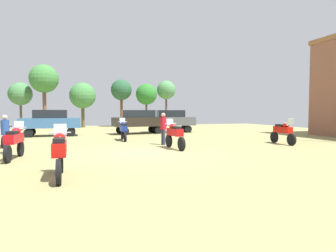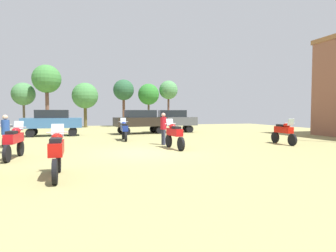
{
  "view_description": "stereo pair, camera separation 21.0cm",
  "coord_description": "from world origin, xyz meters",
  "px_view_note": "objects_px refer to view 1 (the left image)",
  "views": [
    {
      "loc": [
        -2.84,
        -12.51,
        1.9
      ],
      "look_at": [
        1.7,
        2.17,
        1.11
      ],
      "focal_mm": 30.26,
      "sensor_mm": 36.0,
      "label": 1
    },
    {
      "loc": [
        -2.64,
        -12.57,
        1.9
      ],
      "look_at": [
        1.7,
        2.17,
        1.11
      ],
      "focal_mm": 30.26,
      "sensor_mm": 36.0,
      "label": 2
    }
  ],
  "objects_px": {
    "motorcycle_3": "(7,133)",
    "car_4": "(171,119)",
    "motorcycle_8": "(60,152)",
    "motorcycle_10": "(283,131)",
    "car_2": "(51,121)",
    "tree_1": "(83,96)",
    "tree_2": "(44,79)",
    "person_2": "(5,131)",
    "tree_8": "(121,90)",
    "motorcycle_1": "(175,134)",
    "person_1": "(163,126)",
    "car_1": "(139,120)",
    "tree_7": "(20,94)",
    "motorcycle_12": "(15,141)",
    "tree_4": "(146,94)",
    "motorcycle_13": "(124,129)",
    "tree_6": "(166,90)"
  },
  "relations": [
    {
      "from": "motorcycle_10",
      "to": "tree_8",
      "type": "height_order",
      "value": "tree_8"
    },
    {
      "from": "motorcycle_8",
      "to": "car_1",
      "type": "distance_m",
      "value": 15.92
    },
    {
      "from": "motorcycle_1",
      "to": "motorcycle_3",
      "type": "distance_m",
      "value": 9.08
    },
    {
      "from": "motorcycle_1",
      "to": "car_1",
      "type": "relative_size",
      "value": 0.49
    },
    {
      "from": "motorcycle_3",
      "to": "motorcycle_12",
      "type": "xyz_separation_m",
      "value": [
        1.32,
        -4.73,
        0.02
      ]
    },
    {
      "from": "motorcycle_8",
      "to": "person_2",
      "type": "height_order",
      "value": "person_2"
    },
    {
      "from": "motorcycle_10",
      "to": "tree_8",
      "type": "relative_size",
      "value": 0.38
    },
    {
      "from": "tree_7",
      "to": "tree_8",
      "type": "height_order",
      "value": "tree_8"
    },
    {
      "from": "motorcycle_3",
      "to": "car_2",
      "type": "xyz_separation_m",
      "value": [
        1.64,
        6.15,
        0.46
      ]
    },
    {
      "from": "motorcycle_10",
      "to": "tree_1",
      "type": "xyz_separation_m",
      "value": [
        -10.87,
        21.34,
        2.99
      ]
    },
    {
      "from": "motorcycle_3",
      "to": "tree_2",
      "type": "relative_size",
      "value": 0.3
    },
    {
      "from": "motorcycle_10",
      "to": "car_1",
      "type": "xyz_separation_m",
      "value": [
        -6.43,
        9.92,
        0.44
      ]
    },
    {
      "from": "car_1",
      "to": "tree_4",
      "type": "bearing_deg",
      "value": -24.27
    },
    {
      "from": "motorcycle_1",
      "to": "tree_6",
      "type": "xyz_separation_m",
      "value": [
        5.97,
        21.2,
        3.84
      ]
    },
    {
      "from": "motorcycle_3",
      "to": "motorcycle_10",
      "type": "relative_size",
      "value": 0.97
    },
    {
      "from": "tree_6",
      "to": "tree_8",
      "type": "distance_m",
      "value": 5.65
    },
    {
      "from": "car_2",
      "to": "person_1",
      "type": "bearing_deg",
      "value": -141.14
    },
    {
      "from": "tree_6",
      "to": "motorcycle_13",
      "type": "bearing_deg",
      "value": -115.67
    },
    {
      "from": "motorcycle_1",
      "to": "tree_4",
      "type": "relative_size",
      "value": 0.42
    },
    {
      "from": "motorcycle_1",
      "to": "tree_2",
      "type": "bearing_deg",
      "value": 106.62
    },
    {
      "from": "motorcycle_8",
      "to": "tree_2",
      "type": "distance_m",
      "value": 26.2
    },
    {
      "from": "motorcycle_3",
      "to": "motorcycle_8",
      "type": "bearing_deg",
      "value": 110.03
    },
    {
      "from": "tree_4",
      "to": "car_4",
      "type": "bearing_deg",
      "value": -90.7
    },
    {
      "from": "person_2",
      "to": "tree_1",
      "type": "bearing_deg",
      "value": 178.98
    },
    {
      "from": "motorcycle_8",
      "to": "person_2",
      "type": "relative_size",
      "value": 1.3
    },
    {
      "from": "tree_8",
      "to": "tree_1",
      "type": "bearing_deg",
      "value": -176.9
    },
    {
      "from": "motorcycle_3",
      "to": "car_4",
      "type": "xyz_separation_m",
      "value": [
        11.6,
        7.31,
        0.46
      ]
    },
    {
      "from": "motorcycle_1",
      "to": "motorcycle_10",
      "type": "height_order",
      "value": "motorcycle_1"
    },
    {
      "from": "motorcycle_8",
      "to": "car_4",
      "type": "xyz_separation_m",
      "value": [
        8.36,
        15.89,
        0.43
      ]
    },
    {
      "from": "person_2",
      "to": "tree_6",
      "type": "xyz_separation_m",
      "value": [
        13.68,
        20.57,
        3.56
      ]
    },
    {
      "from": "motorcycle_1",
      "to": "tree_2",
      "type": "relative_size",
      "value": 0.32
    },
    {
      "from": "motorcycle_1",
      "to": "tree_7",
      "type": "distance_m",
      "value": 24.78
    },
    {
      "from": "person_1",
      "to": "tree_2",
      "type": "bearing_deg",
      "value": -174.57
    },
    {
      "from": "tree_7",
      "to": "tree_8",
      "type": "distance_m",
      "value": 11.31
    },
    {
      "from": "motorcycle_1",
      "to": "motorcycle_8",
      "type": "relative_size",
      "value": 0.99
    },
    {
      "from": "car_2",
      "to": "motorcycle_8",
      "type": "bearing_deg",
      "value": -174.62
    },
    {
      "from": "motorcycle_13",
      "to": "tree_2",
      "type": "relative_size",
      "value": 0.31
    },
    {
      "from": "tree_7",
      "to": "tree_8",
      "type": "relative_size",
      "value": 0.88
    },
    {
      "from": "tree_4",
      "to": "tree_7",
      "type": "xyz_separation_m",
      "value": [
        -14.35,
        0.73,
        -0.17
      ]
    },
    {
      "from": "motorcycle_1",
      "to": "car_4",
      "type": "height_order",
      "value": "car_4"
    },
    {
      "from": "motorcycle_12",
      "to": "tree_4",
      "type": "height_order",
      "value": "tree_4"
    },
    {
      "from": "tree_7",
      "to": "car_2",
      "type": "bearing_deg",
      "value": -70.8
    },
    {
      "from": "tree_1",
      "to": "tree_4",
      "type": "distance_m",
      "value": 7.64
    },
    {
      "from": "tree_4",
      "to": "motorcycle_8",
      "type": "bearing_deg",
      "value": -107.92
    },
    {
      "from": "motorcycle_8",
      "to": "motorcycle_10",
      "type": "distance_m",
      "value": 12.78
    },
    {
      "from": "motorcycle_3",
      "to": "car_2",
      "type": "height_order",
      "value": "car_2"
    },
    {
      "from": "motorcycle_1",
      "to": "tree_8",
      "type": "relative_size",
      "value": 0.38
    },
    {
      "from": "car_4",
      "to": "tree_7",
      "type": "height_order",
      "value": "tree_7"
    },
    {
      "from": "tree_7",
      "to": "tree_6",
      "type": "bearing_deg",
      "value": -2.77
    },
    {
      "from": "motorcycle_3",
      "to": "car_4",
      "type": "bearing_deg",
      "value": -148.41
    }
  ]
}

